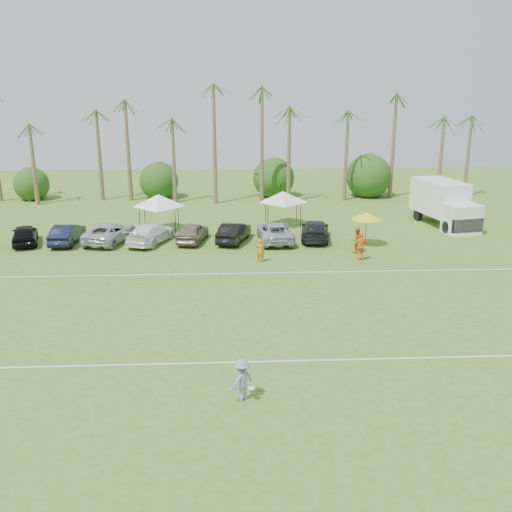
{
  "coord_description": "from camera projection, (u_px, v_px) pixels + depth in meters",
  "views": [
    {
      "loc": [
        1.14,
        -20.22,
        11.56
      ],
      "look_at": [
        2.78,
        12.48,
        1.6
      ],
      "focal_mm": 40.0,
      "sensor_mm": 36.0,
      "label": 1
    }
  ],
  "objects": [
    {
      "name": "palm_tree_3",
      "position": [
        133.0,
        99.0,
        55.63
      ],
      "size": [
        2.4,
        2.4,
        11.9
      ],
      "color": "brown",
      "rests_on": "ground"
    },
    {
      "name": "market_umbrella",
      "position": [
        367.0,
        216.0,
        41.58
      ],
      "size": [
        2.26,
        2.26,
        2.52
      ],
      "color": "black",
      "rests_on": "ground"
    },
    {
      "name": "sideline_player_a",
      "position": [
        260.0,
        250.0,
        38.23
      ],
      "size": [
        0.64,
        0.48,
        1.59
      ],
      "primitive_type": "imported",
      "rotation": [
        0.0,
        0.0,
        2.95
      ],
      "color": "orange",
      "rests_on": "ground"
    },
    {
      "name": "parked_car_3",
      "position": [
        151.0,
        233.0,
        42.76
      ],
      "size": [
        3.7,
        5.53,
        1.49
      ],
      "primitive_type": "imported",
      "rotation": [
        0.0,
        0.0,
        2.79
      ],
      "color": "white",
      "rests_on": "ground"
    },
    {
      "name": "parked_car_0",
      "position": [
        25.0,
        234.0,
        42.52
      ],
      "size": [
        2.88,
        4.68,
        1.49
      ],
      "primitive_type": "imported",
      "rotation": [
        0.0,
        0.0,
        3.42
      ],
      "color": "black",
      "rests_on": "ground"
    },
    {
      "name": "canopy_tent_left",
      "position": [
        158.0,
        194.0,
        45.76
      ],
      "size": [
        4.29,
        4.29,
        3.47
      ],
      "color": "black",
      "rests_on": "ground"
    },
    {
      "name": "palm_tree_4",
      "position": [
        175.0,
        126.0,
        56.57
      ],
      "size": [
        2.4,
        2.4,
        8.9
      ],
      "color": "brown",
      "rests_on": "ground"
    },
    {
      "name": "palm_tree_2",
      "position": [
        92.0,
        108.0,
        55.68
      ],
      "size": [
        2.4,
        2.4,
        10.9
      ],
      "color": "brown",
      "rests_on": "ground"
    },
    {
      "name": "palm_tree_5",
      "position": [
        215.0,
        117.0,
        56.51
      ],
      "size": [
        2.4,
        2.4,
        9.9
      ],
      "color": "brown",
      "rests_on": "ground"
    },
    {
      "name": "bush_tree_3",
      "position": [
        368.0,
        179.0,
        60.14
      ],
      "size": [
        4.0,
        4.0,
        4.0
      ],
      "color": "brown",
      "rests_on": "ground"
    },
    {
      "name": "parked_car_2",
      "position": [
        110.0,
        233.0,
        42.99
      ],
      "size": [
        3.76,
        5.81,
        1.49
      ],
      "primitive_type": "imported",
      "rotation": [
        0.0,
        0.0,
        2.88
      ],
      "color": "#AEB1B6",
      "rests_on": "ground"
    },
    {
      "name": "parked_car_7",
      "position": [
        315.0,
        230.0,
        43.75
      ],
      "size": [
        2.83,
        5.38,
        1.49
      ],
      "primitive_type": "imported",
      "rotation": [
        0.0,
        0.0,
        2.99
      ],
      "color": "black",
      "rests_on": "ground"
    },
    {
      "name": "parked_car_6",
      "position": [
        275.0,
        232.0,
        43.18
      ],
      "size": [
        2.62,
        5.42,
        1.49
      ],
      "primitive_type": "imported",
      "rotation": [
        0.0,
        0.0,
        3.17
      ],
      "color": "#AAAEB8",
      "rests_on": "ground"
    },
    {
      "name": "canopy_tent_right",
      "position": [
        283.0,
        191.0,
        47.6
      ],
      "size": [
        4.17,
        4.17,
        3.38
      ],
      "color": "black",
      "rests_on": "ground"
    },
    {
      "name": "frisbee_player",
      "position": [
        242.0,
        380.0,
        21.46
      ],
      "size": [
        1.23,
        1.18,
        1.68
      ],
      "rotation": [
        0.0,
        0.0,
        3.86
      ],
      "color": "#8182B6",
      "rests_on": "ground"
    },
    {
      "name": "palm_tree_9",
      "position": [
        394.0,
        116.0,
        57.37
      ],
      "size": [
        2.4,
        2.4,
        9.9
      ],
      "color": "brown",
      "rests_on": "ground"
    },
    {
      "name": "palm_tree_10",
      "position": [
        444.0,
        107.0,
        57.36
      ],
      "size": [
        2.4,
        2.4,
        10.9
      ],
      "color": "brown",
      "rests_on": "ground"
    },
    {
      "name": "bush_tree_0",
      "position": [
        31.0,
        182.0,
        58.46
      ],
      "size": [
        4.0,
        4.0,
        4.0
      ],
      "color": "brown",
      "rests_on": "ground"
    },
    {
      "name": "palm_tree_1",
      "position": [
        41.0,
        117.0,
        55.69
      ],
      "size": [
        2.4,
        2.4,
        9.9
      ],
      "color": "brown",
      "rests_on": "ground"
    },
    {
      "name": "parked_car_1",
      "position": [
        67.0,
        234.0,
        42.66
      ],
      "size": [
        1.78,
        4.58,
        1.49
      ],
      "primitive_type": "imported",
      "rotation": [
        0.0,
        0.0,
        3.09
      ],
      "color": "black",
      "rests_on": "ground"
    },
    {
      "name": "palm_tree_11",
      "position": [
        483.0,
        98.0,
        57.3
      ],
      "size": [
        2.4,
        2.4,
        11.9
      ],
      "color": "brown",
      "rests_on": "ground"
    },
    {
      "name": "parked_car_4",
      "position": [
        193.0,
        232.0,
        43.09
      ],
      "size": [
        2.59,
        4.63,
        1.49
      ],
      "primitive_type": "imported",
      "rotation": [
        0.0,
        0.0,
        2.94
      ],
      "color": "#7A6953",
      "rests_on": "ground"
    },
    {
      "name": "sideline_player_c",
      "position": [
        361.0,
        247.0,
        38.46
      ],
      "size": [
        1.2,
        0.64,
        1.96
      ],
      "primitive_type": "imported",
      "rotation": [
        0.0,
        0.0,
        3.29
      ],
      "color": "orange",
      "rests_on": "ground"
    },
    {
      "name": "ground",
      "position": [
        202.0,
        387.0,
        22.63
      ],
      "size": [
        120.0,
        120.0,
        0.0
      ],
      "primitive_type": "plane",
      "color": "#426B20",
      "rests_on": "ground"
    },
    {
      "name": "parked_car_5",
      "position": [
        234.0,
        232.0,
        43.1
      ],
      "size": [
        2.82,
        4.78,
        1.49
      ],
      "primitive_type": "imported",
      "rotation": [
        0.0,
        0.0,
        2.85
      ],
      "color": "black",
      "rests_on": "ground"
    },
    {
      "name": "palm_tree_6",
      "position": [
        255.0,
        108.0,
        56.45
      ],
      "size": [
        2.4,
        2.4,
        10.9
      ],
      "color": "brown",
      "rests_on": "ground"
    },
    {
      "name": "bush_tree_1",
      "position": [
        159.0,
        181.0,
        59.08
      ],
      "size": [
        4.0,
        4.0,
        4.0
      ],
      "color": "brown",
      "rests_on": "ground"
    },
    {
      "name": "palm_tree_8",
      "position": [
        345.0,
        125.0,
        57.38
      ],
      "size": [
        2.4,
        2.4,
        8.9
      ],
      "color": "brown",
      "rests_on": "ground"
    },
    {
      "name": "field_lines",
      "position": [
        208.0,
        310.0,
        30.27
      ],
      "size": [
        80.0,
        12.1,
        0.01
      ],
      "color": "white",
      "rests_on": "ground"
    },
    {
      "name": "sideline_player_b",
      "position": [
        357.0,
        240.0,
        40.21
      ],
      "size": [
        0.95,
        0.77,
        1.83
      ],
      "primitive_type": "imported",
      "rotation": [
        0.0,
        0.0,
        3.24
      ],
      "color": "#D25517",
      "rests_on": "ground"
    },
    {
      "name": "palm_tree_7",
      "position": [
        296.0,
        99.0,
        56.39
      ],
      "size": [
        2.4,
        2.4,
        11.9
      ],
      "color": "brown",
      "rests_on": "ground"
    },
    {
      "name": "box_truck",
      "position": [
        445.0,
        203.0,
        47.66
      ],
      "size": [
        3.95,
        7.5,
        3.68
      ],
      "rotation": [
        0.0,
        0.0,
        0.19
      ],
      "color": "white",
      "rests_on": "ground"
    },
    {
      "name": "bush_tree_2",
      "position": [
        274.0,
        180.0,
        59.66
      ],
      "size": [
        4.0,
        4.0,
        4.0
      ],
      "color": "brown",
      "rests_on": "ground"
    }
  ]
}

